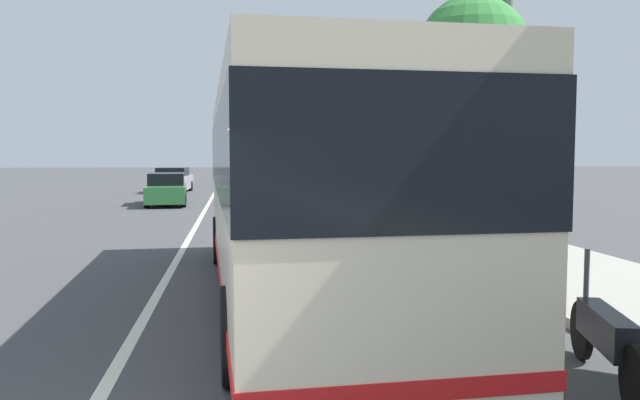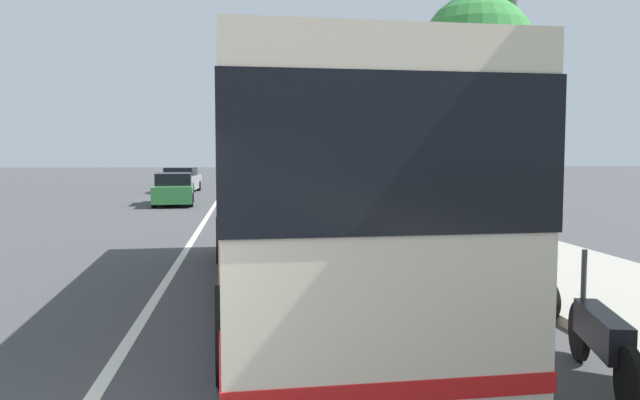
{
  "view_description": "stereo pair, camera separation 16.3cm",
  "coord_description": "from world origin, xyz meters",
  "px_view_note": "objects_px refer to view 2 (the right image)",
  "views": [
    {
      "loc": [
        -3.4,
        -1.32,
        2.32
      ],
      "look_at": [
        6.26,
        -2.63,
        1.6
      ],
      "focal_mm": 34.64,
      "sensor_mm": 36.0,
      "label": 1
    },
    {
      "loc": [
        -3.42,
        -1.48,
        2.32
      ],
      "look_at": [
        6.26,
        -2.63,
        1.6
      ],
      "focal_mm": 34.64,
      "sensor_mm": 36.0,
      "label": 2
    }
  ],
  "objects_px": {
    "motorcycle_by_tree": "(515,276)",
    "car_behind_bus": "(266,176)",
    "roadside_tree_mid_block": "(476,55)",
    "car_far_distant": "(174,190)",
    "car_side_street": "(181,180)",
    "utility_pole": "(511,78)",
    "coach_bus": "(297,182)",
    "motorcycle_far_end": "(601,339)"
  },
  "relations": [
    {
      "from": "motorcycle_by_tree",
      "to": "car_side_street",
      "type": "height_order",
      "value": "car_side_street"
    },
    {
      "from": "car_behind_bus",
      "to": "utility_pole",
      "type": "distance_m",
      "value": 32.81
    },
    {
      "from": "car_side_street",
      "to": "utility_pole",
      "type": "relative_size",
      "value": 0.52
    },
    {
      "from": "motorcycle_far_end",
      "to": "roadside_tree_mid_block",
      "type": "bearing_deg",
      "value": 1.95
    },
    {
      "from": "motorcycle_far_end",
      "to": "motorcycle_by_tree",
      "type": "xyz_separation_m",
      "value": [
        3.22,
        -0.55,
        -0.02
      ]
    },
    {
      "from": "car_behind_bus",
      "to": "car_side_street",
      "type": "xyz_separation_m",
      "value": [
        -8.15,
        5.47,
        0.03
      ]
    },
    {
      "from": "car_far_distant",
      "to": "roadside_tree_mid_block",
      "type": "xyz_separation_m",
      "value": [
        -14.2,
        -9.02,
        4.07
      ]
    },
    {
      "from": "motorcycle_by_tree",
      "to": "motorcycle_far_end",
      "type": "bearing_deg",
      "value": 164.37
    },
    {
      "from": "coach_bus",
      "to": "car_side_street",
      "type": "relative_size",
      "value": 2.58
    },
    {
      "from": "coach_bus",
      "to": "roadside_tree_mid_block",
      "type": "xyz_separation_m",
      "value": [
        5.14,
        -4.86,
        2.88
      ]
    },
    {
      "from": "coach_bus",
      "to": "car_behind_bus",
      "type": "height_order",
      "value": "coach_bus"
    },
    {
      "from": "motorcycle_by_tree",
      "to": "car_behind_bus",
      "type": "xyz_separation_m",
      "value": [
        37.97,
        2.61,
        0.23
      ]
    },
    {
      "from": "car_behind_bus",
      "to": "coach_bus",
      "type": "bearing_deg",
      "value": 175.26
    },
    {
      "from": "motorcycle_by_tree",
      "to": "roadside_tree_mid_block",
      "type": "relative_size",
      "value": 0.36
    },
    {
      "from": "coach_bus",
      "to": "utility_pole",
      "type": "xyz_separation_m",
      "value": [
        4.85,
        -5.65,
        2.3
      ]
    },
    {
      "from": "car_behind_bus",
      "to": "roadside_tree_mid_block",
      "type": "height_order",
      "value": "roadside_tree_mid_block"
    },
    {
      "from": "car_side_street",
      "to": "car_behind_bus",
      "type": "bearing_deg",
      "value": 150.59
    },
    {
      "from": "motorcycle_by_tree",
      "to": "car_side_street",
      "type": "relative_size",
      "value": 0.52
    },
    {
      "from": "coach_bus",
      "to": "motorcycle_far_end",
      "type": "height_order",
      "value": "coach_bus"
    },
    {
      "from": "car_side_street",
      "to": "car_far_distant",
      "type": "bearing_deg",
      "value": 8.42
    },
    {
      "from": "car_behind_bus",
      "to": "utility_pole",
      "type": "xyz_separation_m",
      "value": [
        -32.24,
        -5.0,
        3.49
      ]
    },
    {
      "from": "motorcycle_by_tree",
      "to": "car_side_street",
      "type": "bearing_deg",
      "value": 9.25
    },
    {
      "from": "roadside_tree_mid_block",
      "to": "car_far_distant",
      "type": "bearing_deg",
      "value": 32.42
    },
    {
      "from": "motorcycle_far_end",
      "to": "car_side_street",
      "type": "height_order",
      "value": "car_side_street"
    },
    {
      "from": "car_side_street",
      "to": "car_far_distant",
      "type": "height_order",
      "value": "car_side_street"
    },
    {
      "from": "motorcycle_by_tree",
      "to": "coach_bus",
      "type": "bearing_deg",
      "value": 68.99
    },
    {
      "from": "motorcycle_far_end",
      "to": "car_far_distant",
      "type": "bearing_deg",
      "value": 31.42
    },
    {
      "from": "car_far_distant",
      "to": "roadside_tree_mid_block",
      "type": "height_order",
      "value": "roadside_tree_mid_block"
    },
    {
      "from": "motorcycle_far_end",
      "to": "car_side_street",
      "type": "bearing_deg",
      "value": 27.93
    },
    {
      "from": "motorcycle_far_end",
      "to": "car_far_distant",
      "type": "distance_m",
      "value": 24.42
    },
    {
      "from": "motorcycle_by_tree",
      "to": "car_behind_bus",
      "type": "distance_m",
      "value": 38.06
    },
    {
      "from": "roadside_tree_mid_block",
      "to": "utility_pole",
      "type": "relative_size",
      "value": 0.74
    },
    {
      "from": "car_far_distant",
      "to": "car_behind_bus",
      "type": "bearing_deg",
      "value": 160.69
    },
    {
      "from": "car_behind_bus",
      "to": "roadside_tree_mid_block",
      "type": "bearing_deg",
      "value": -176.24
    },
    {
      "from": "utility_pole",
      "to": "motorcycle_far_end",
      "type": "bearing_deg",
      "value": 161.78
    },
    {
      "from": "car_behind_bus",
      "to": "utility_pole",
      "type": "relative_size",
      "value": 0.55
    },
    {
      "from": "car_side_street",
      "to": "roadside_tree_mid_block",
      "type": "distance_m",
      "value": 26.01
    },
    {
      "from": "motorcycle_far_end",
      "to": "roadside_tree_mid_block",
      "type": "relative_size",
      "value": 0.36
    },
    {
      "from": "motorcycle_by_tree",
      "to": "roadside_tree_mid_block",
      "type": "bearing_deg",
      "value": -20.84
    },
    {
      "from": "motorcycle_by_tree",
      "to": "utility_pole",
      "type": "height_order",
      "value": "utility_pole"
    },
    {
      "from": "coach_bus",
      "to": "car_behind_bus",
      "type": "relative_size",
      "value": 2.43
    },
    {
      "from": "motorcycle_far_end",
      "to": "roadside_tree_mid_block",
      "type": "distance_m",
      "value": 10.4
    }
  ]
}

